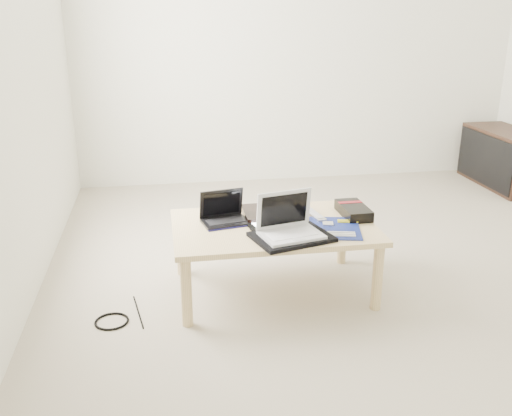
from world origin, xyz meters
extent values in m
plane|color=#AF9F8D|center=(0.00, 0.00, 0.00)|extent=(4.00, 4.00, 0.00)
cube|color=silver|center=(0.00, 2.05, 1.30)|extent=(4.00, 0.10, 2.60)
cube|color=#D8B682|center=(-0.68, -0.22, 0.39)|extent=(1.10, 0.70, 0.03)
cylinder|color=#D8B682|center=(-1.18, -0.52, 0.18)|extent=(0.06, 0.06, 0.37)
cylinder|color=#D8B682|center=(-0.18, -0.52, 0.18)|extent=(0.06, 0.06, 0.37)
cylinder|color=#D8B682|center=(-1.18, 0.08, 0.18)|extent=(0.06, 0.06, 0.37)
cylinder|color=#D8B682|center=(-0.18, 0.08, 0.18)|extent=(0.06, 0.06, 0.37)
cube|color=#352115|center=(1.78, 1.45, 0.25)|extent=(0.40, 0.90, 0.50)
cube|color=black|center=(1.58, 1.45, 0.25)|extent=(0.02, 0.86, 0.44)
cube|color=black|center=(-0.66, -0.07, 0.42)|extent=(0.33, 0.28, 0.03)
cube|color=black|center=(-0.94, -0.16, 0.41)|extent=(0.27, 0.21, 0.02)
cube|color=black|center=(-0.94, -0.16, 0.42)|extent=(0.22, 0.13, 0.00)
cube|color=black|center=(-0.93, -0.22, 0.42)|extent=(0.06, 0.03, 0.00)
cube|color=black|center=(-0.95, -0.09, 0.50)|extent=(0.25, 0.09, 0.16)
cube|color=black|center=(-0.95, -0.10, 0.50)|extent=(0.21, 0.07, 0.13)
cube|color=#0C0B40|center=(-0.92, -0.24, 0.40)|extent=(0.24, 0.06, 0.01)
cube|color=black|center=(-0.70, -0.20, 0.41)|extent=(0.30, 0.26, 0.01)
cube|color=white|center=(-0.70, -0.20, 0.41)|extent=(0.24, 0.20, 0.00)
cube|color=#BABABF|center=(-0.43, -0.13, 0.41)|extent=(0.09, 0.23, 0.02)
cube|color=#A2A2A7|center=(-0.43, -0.13, 0.42)|extent=(0.07, 0.19, 0.00)
cube|color=black|center=(-0.63, -0.44, 0.41)|extent=(0.45, 0.38, 0.02)
cube|color=silver|center=(-0.64, -0.45, 0.43)|extent=(0.34, 0.27, 0.01)
cube|color=white|center=(-0.64, -0.46, 0.44)|extent=(0.27, 0.17, 0.00)
cube|color=silver|center=(-0.62, -0.53, 0.44)|extent=(0.07, 0.04, 0.00)
cube|color=silver|center=(-0.66, -0.36, 0.54)|extent=(0.30, 0.10, 0.21)
cube|color=black|center=(-0.66, -0.37, 0.54)|extent=(0.25, 0.08, 0.16)
cube|color=#0C1A4E|center=(-0.37, -0.34, 0.40)|extent=(0.34, 0.38, 0.01)
cube|color=#BABABF|center=(-0.39, -0.29, 0.41)|extent=(0.07, 0.07, 0.01)
cube|color=yellow|center=(-0.27, -0.26, 0.41)|extent=(0.11, 0.04, 0.01)
cube|color=yellow|center=(-0.28, -0.28, 0.41)|extent=(0.11, 0.04, 0.01)
cube|color=silver|center=(-0.37, -0.42, 0.41)|extent=(0.15, 0.05, 0.01)
cube|color=silver|center=(-0.37, -0.44, 0.41)|extent=(0.15, 0.05, 0.01)
cube|color=silver|center=(-0.38, -0.46, 0.41)|extent=(0.15, 0.05, 0.01)
cube|color=black|center=(-0.45, -0.38, 0.41)|extent=(0.03, 0.03, 0.01)
cube|color=black|center=(-0.20, -0.15, 0.43)|extent=(0.14, 0.28, 0.06)
cube|color=maroon|center=(-0.20, -0.09, 0.46)|extent=(0.14, 0.04, 0.00)
torus|color=black|center=(-0.77, -0.27, 0.41)|extent=(0.13, 0.13, 0.01)
torus|color=black|center=(-1.57, -0.43, 0.01)|extent=(0.21, 0.21, 0.01)
cylinder|color=black|center=(-1.43, -0.35, 0.00)|extent=(0.07, 0.35, 0.01)
camera|label=1|loc=(-1.27, -3.08, 1.51)|focal=40.00mm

